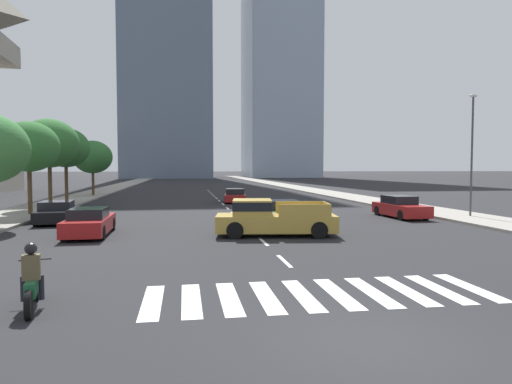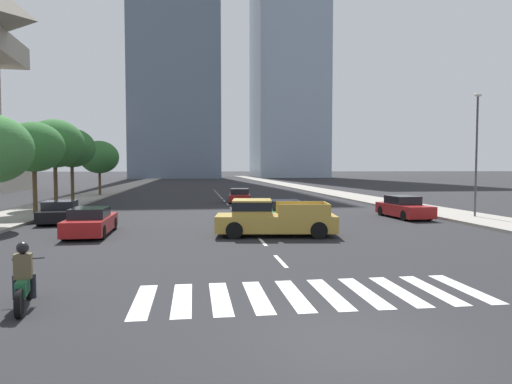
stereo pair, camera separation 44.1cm
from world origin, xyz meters
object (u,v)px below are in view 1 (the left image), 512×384
Objects in this scene: sedan_green_1 at (283,212)px; street_lamp_east at (472,146)px; sedan_black_4 at (57,213)px; sedan_red_3 at (89,223)px; street_tree_second at (29,147)px; street_tree_fourth at (66,148)px; sedan_red_0 at (235,196)px; motorcycle_lead at (32,283)px; sedan_red_2 at (400,208)px; pickup_truck at (270,218)px; street_tree_third at (49,143)px; street_tree_fifth at (93,157)px.

street_lamp_east is at bearing 93.19° from sedan_green_1.
sedan_black_4 is (-12.79, 1.67, 0.00)m from sedan_green_1.
sedan_red_3 is 11.55m from street_tree_second.
street_tree_fourth is at bearing 5.86° from sedan_black_4.
sedan_red_0 is 17.93m from sedan_black_4.
sedan_green_1 is at bearing -70.48° from sedan_red_3.
sedan_red_2 is at bearing -57.74° from motorcycle_lead.
pickup_truck is 20.94m from street_tree_third.
sedan_green_1 is 0.60× the size of street_lamp_east.
motorcycle_lead is 17.37m from sedan_green_1.
street_tree_third is (-5.52, 13.86, 4.33)m from sedan_red_3.
sedan_red_2 reaches higher than sedan_red_0.
street_tree_fourth is (-5.52, 18.58, 4.21)m from sedan_red_3.
pickup_truck is at bearing -159.31° from street_lamp_east.
motorcycle_lead is at bearing -144.41° from street_lamp_east.
sedan_red_0 is (0.68, 20.37, -0.24)m from pickup_truck.
sedan_black_4 is 0.63× the size of street_lamp_east.
sedan_red_2 is (7.76, 1.08, 0.05)m from sedan_green_1.
sedan_red_0 is at bearing -150.28° from sedan_red_2.
street_tree_third reaches higher than street_tree_fifth.
sedan_red_2 is 0.68× the size of street_tree_third.
motorcycle_lead is 26.23m from street_tree_third.
sedan_green_1 is at bearing -179.76° from street_lamp_east.
street_tree_fourth reaches higher than sedan_green_1.
sedan_green_1 is 0.98× the size of sedan_red_3.
sedan_black_4 is at bearing -78.42° from street_tree_fourth.
motorcycle_lead is 21.91m from street_tree_second.
street_tree_second is 4.51m from street_tree_third.
pickup_truck reaches higher than sedan_red_3.
street_tree_third reaches higher than sedan_green_1.
street_tree_fourth is (-13.72, 19.99, 3.99)m from pickup_truck.
street_lamp_east is at bearing -151.42° from pickup_truck.
motorcycle_lead is 0.44× the size of sedan_red_0.
sedan_red_2 is at bearing 100.88° from sedan_green_1.
street_tree_third reaches higher than sedan_red_3.
street_tree_second reaches higher than pickup_truck.
sedan_red_2 reaches higher than sedan_red_3.
street_tree_fifth is at bearing 9.65° from sedan_red_3.
motorcycle_lead is 0.45× the size of sedan_green_1.
motorcycle_lead is 0.27× the size of street_lamp_east.
street_tree_third is 4.72m from street_tree_fourth.
sedan_green_1 is 12.90m from sedan_black_4.
sedan_black_4 is 0.71× the size of street_tree_third.
street_tree_fifth is (-5.52, 29.91, 3.71)m from sedan_red_3.
sedan_red_0 is at bearing 1.52° from street_tree_fourth.
pickup_truck is 0.90× the size of street_tree_fourth.
sedan_red_2 is (9.53, 6.19, -0.18)m from pickup_truck.
sedan_red_2 reaches higher than sedan_black_4.
pickup_truck reaches higher than sedan_green_1.
sedan_green_1 is at bearing 9.64° from sedan_red_0.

